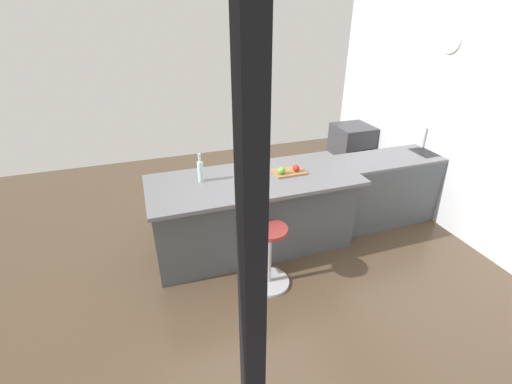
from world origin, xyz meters
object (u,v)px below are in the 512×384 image
oven_range (351,151)px  cutting_board (289,172)px  water_bottle (200,171)px  kitchen_island (253,213)px  apple_red (296,168)px  stool_by_window (269,258)px  apple_green (282,170)px

oven_range → cutting_board: (1.82, 1.50, 0.52)m
cutting_board → water_bottle: size_ratio=1.15×
kitchen_island → water_bottle: 0.82m
oven_range → apple_red: (1.76, 1.53, 0.57)m
water_bottle → kitchen_island: bearing=172.1°
stool_by_window → water_bottle: (0.51, -0.74, 0.74)m
apple_green → water_bottle: water_bottle is taller
cutting_board → water_bottle: 0.99m
oven_range → apple_red: apple_red is taller
stool_by_window → cutting_board: (-0.47, -0.63, 0.63)m
cutting_board → kitchen_island: bearing=-3.8°
cutting_board → apple_red: 0.09m
apple_red → apple_green: bearing=2.2°
cutting_board → apple_red: size_ratio=4.51×
oven_range → cutting_board: 2.42m
oven_range → kitchen_island: 2.68m
stool_by_window → apple_green: bearing=-121.2°
cutting_board → apple_green: (0.11, 0.04, 0.05)m
oven_range → kitchen_island: size_ratio=0.38×
stool_by_window → apple_red: size_ratio=8.75×
cutting_board → water_bottle: bearing=-6.2°
apple_green → water_bottle: (0.87, -0.15, 0.06)m
oven_range → water_bottle: 3.19m
cutting_board → apple_green: 0.13m
oven_range → stool_by_window: (2.29, 2.13, -0.11)m
stool_by_window → apple_green: apple_green is taller
oven_range → water_bottle: (2.81, 1.39, 0.64)m
stool_by_window → water_bottle: size_ratio=2.23×
kitchen_island → water_bottle: bearing=-7.9°
apple_green → apple_red: apple_green is taller
oven_range → kitchen_island: bearing=33.2°
cutting_board → apple_red: (-0.07, 0.04, 0.05)m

